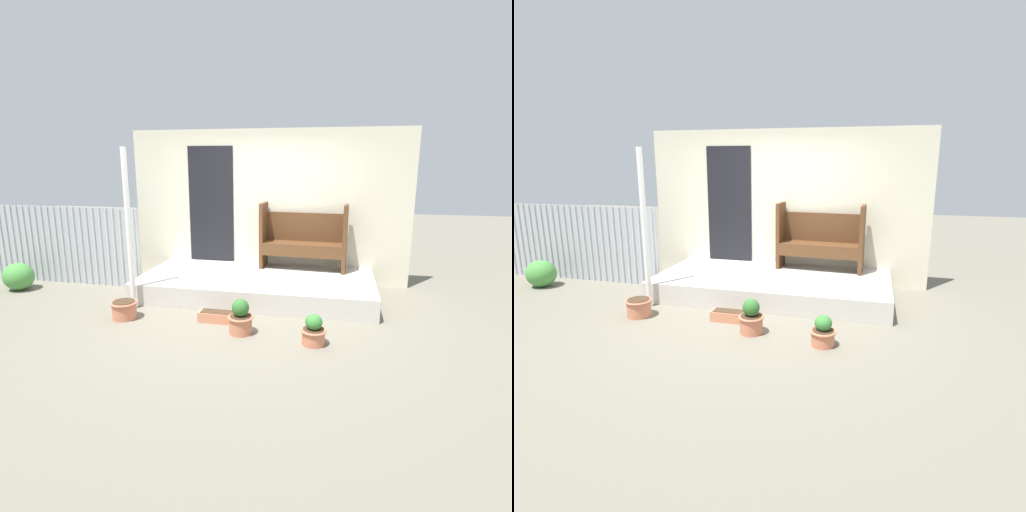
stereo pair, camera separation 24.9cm
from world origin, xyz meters
The scene contains 11 objects.
ground_plane centered at (0.00, 0.00, 0.00)m, with size 24.00×24.00×0.00m, color #706B5B.
porch_slab centered at (0.11, 0.84, 0.16)m, with size 3.60×1.68×0.32m.
house_wall centered at (0.07, 1.71, 1.30)m, with size 4.80×0.08×2.60m.
fence_corrugated centered at (-3.40, 0.84, 0.66)m, with size 3.05×0.05×1.33m.
support_post centered at (-1.51, -0.08, 1.13)m, with size 0.08×0.08×2.26m.
bench centered at (0.77, 1.44, 0.85)m, with size 1.42×0.48×1.09m.
flower_pot_left centered at (-1.44, -0.47, 0.13)m, with size 0.36×0.36×0.24m.
flower_pot_middle centered at (0.20, -0.62, 0.19)m, with size 0.32×0.32×0.44m.
flower_pot_right centered at (1.10, -0.75, 0.16)m, with size 0.30×0.30×0.36m.
planter_box_rect centered at (-0.17, -0.33, 0.07)m, with size 0.53×0.19×0.14m.
shrub_by_fence centered at (-3.78, 0.31, 0.23)m, with size 0.49×0.44×0.45m.
Camera 2 is at (1.55, -5.01, 2.06)m, focal length 28.00 mm.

